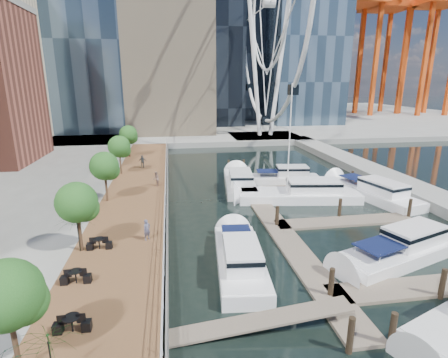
% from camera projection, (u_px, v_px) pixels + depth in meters
% --- Properties ---
extents(ground, '(520.00, 520.00, 0.00)m').
position_uv_depth(ground, '(268.00, 282.00, 20.88)').
color(ground, black).
rests_on(ground, ground).
extents(boardwalk, '(6.00, 60.00, 1.00)m').
position_uv_depth(boardwalk, '(135.00, 201.00, 33.70)').
color(boardwalk, brown).
rests_on(boardwalk, ground).
extents(seawall, '(0.25, 60.00, 1.00)m').
position_uv_depth(seawall, '(167.00, 199.00, 34.14)').
color(seawall, '#595954').
rests_on(seawall, ground).
extents(land_far, '(200.00, 114.00, 1.00)m').
position_uv_depth(land_far, '(186.00, 116.00, 117.88)').
color(land_far, gray).
rests_on(land_far, ground).
extents(breakwater, '(4.00, 60.00, 1.00)m').
position_uv_depth(breakwater, '(382.00, 176.00, 42.74)').
color(breakwater, gray).
rests_on(breakwater, ground).
extents(pier, '(14.00, 12.00, 1.00)m').
position_uv_depth(pier, '(265.00, 138.00, 72.33)').
color(pier, gray).
rests_on(pier, ground).
extents(railing, '(0.10, 60.00, 1.05)m').
position_uv_depth(railing, '(165.00, 189.00, 33.85)').
color(railing, white).
rests_on(railing, boardwalk).
extents(floating_docks, '(16.00, 34.00, 2.60)m').
position_uv_depth(floating_docks, '(323.00, 210.00, 31.42)').
color(floating_docks, '#6D6051').
rests_on(floating_docks, ground).
extents(ferris_wheel, '(5.80, 45.60, 47.80)m').
position_uv_depth(ferris_wheel, '(269.00, 3.00, 65.54)').
color(ferris_wheel, white).
rests_on(ferris_wheel, ground).
extents(port_cranes, '(40.00, 52.00, 38.00)m').
position_uv_depth(port_cranes, '(388.00, 56.00, 116.63)').
color(port_cranes, '#D84C14').
rests_on(port_cranes, ground).
extents(street_trees, '(2.60, 42.60, 4.60)m').
position_uv_depth(street_trees, '(104.00, 166.00, 31.38)').
color(street_trees, '#3F2B1C').
rests_on(street_trees, ground).
extents(cafe_tables, '(2.50, 13.70, 0.74)m').
position_uv_depth(cafe_tables, '(74.00, 298.00, 17.07)').
color(cafe_tables, black).
rests_on(cafe_tables, ground).
extents(yacht_foreground, '(11.28, 6.38, 2.15)m').
position_uv_depth(yacht_foreground, '(400.00, 259.00, 23.64)').
color(yacht_foreground, white).
rests_on(yacht_foreground, ground).
extents(pedestrian_near, '(0.64, 0.62, 1.48)m').
position_uv_depth(pedestrian_near, '(147.00, 230.00, 24.08)').
color(pedestrian_near, '#4F4F69').
rests_on(pedestrian_near, boardwalk).
extents(pedestrian_mid, '(0.62, 0.78, 1.55)m').
position_uv_depth(pedestrian_mid, '(156.00, 179.00, 36.63)').
color(pedestrian_mid, '#89685E').
rests_on(pedestrian_mid, boardwalk).
extents(pedestrian_far, '(0.97, 0.41, 1.65)m').
position_uv_depth(pedestrian_far, '(143.00, 162.00, 44.45)').
color(pedestrian_far, '#384046').
rests_on(pedestrian_far, boardwalk).
extents(moored_yachts, '(21.09, 34.12, 11.50)m').
position_uv_depth(moored_yachts, '(301.00, 205.00, 34.16)').
color(moored_yachts, white).
rests_on(moored_yachts, ground).
extents(cafe_seating, '(4.05, 15.65, 2.70)m').
position_uv_depth(cafe_seating, '(44.00, 314.00, 14.54)').
color(cafe_seating, '#0E351D').
rests_on(cafe_seating, ground).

